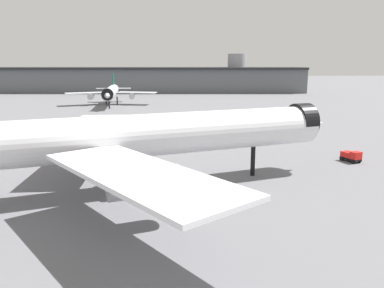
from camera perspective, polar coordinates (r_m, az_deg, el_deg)
ground at (r=46.58m, az=-4.57°, el=-8.13°), size 900.00×900.00×0.00m
airliner_near_gate at (r=48.44m, az=-8.06°, el=1.07°), size 56.70×50.57×15.71m
airliner_far_taxiway at (r=151.24m, az=-12.01°, el=7.60°), size 35.74×39.24×11.67m
terminal_building at (r=224.26m, az=-8.97°, el=9.54°), size 198.70×47.28×21.28m
baggage_tug_wing at (r=68.36m, az=22.73°, el=-1.66°), size 2.86×3.57×1.85m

